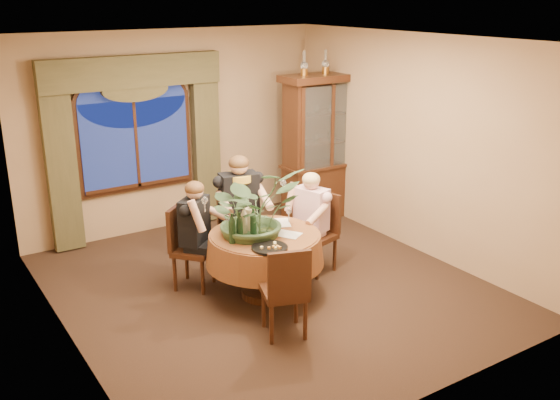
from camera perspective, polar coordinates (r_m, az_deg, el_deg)
floor at (r=7.35m, az=-1.07°, el=-7.89°), size 5.00×5.00×0.00m
wall_back at (r=9.00m, az=-9.63°, el=6.27°), size 4.50×0.00×4.50m
wall_right at (r=8.21m, az=12.36°, el=4.94°), size 0.00×5.00×5.00m
ceiling at (r=6.60m, az=-1.22°, el=14.46°), size 5.00×5.00×0.00m
window at (r=8.74m, az=-13.02°, el=5.03°), size 1.62×0.10×1.32m
arched_transom at (r=8.60m, az=-13.39°, el=10.08°), size 1.60×0.06×0.44m
drapery_left at (r=8.44m, az=-19.39°, el=3.13°), size 0.38×0.14×2.32m
drapery_right at (r=9.12m, az=-6.77°, el=5.14°), size 0.38×0.14×2.32m
swag_valance at (r=8.50m, az=-13.30°, el=11.36°), size 2.45×0.16×0.42m
dining_table at (r=6.99m, az=-1.38°, el=-5.93°), size 1.51×1.51×0.75m
china_cabinet at (r=9.32m, az=4.01°, el=4.86°), size 1.33×0.53×2.15m
oil_lamp_left at (r=8.89m, az=2.22°, el=12.39°), size 0.11×0.11×0.34m
oil_lamp_center at (r=9.11m, az=4.19°, el=12.50°), size 0.11×0.11×0.34m
oil_lamp_right at (r=9.34m, az=6.06°, el=12.59°), size 0.11×0.11×0.34m
chair_right at (r=7.56m, az=3.26°, el=-3.16°), size 0.51×0.51×0.96m
chair_back_right at (r=7.66m, az=-3.74°, el=-2.86°), size 0.48×0.48×0.96m
chair_back at (r=7.22m, az=-7.92°, el=-4.39°), size 0.59×0.59×0.96m
chair_front_left at (r=6.20m, az=0.38°, el=-8.20°), size 0.53×0.53×0.96m
person_pink at (r=7.54m, az=2.88°, el=-2.01°), size 0.53×0.56×1.25m
person_back at (r=7.17m, az=-7.78°, el=-3.15°), size 0.62×0.62×1.28m
person_scarf at (r=7.62m, az=-3.75°, el=-1.07°), size 0.59×0.56×1.44m
stoneware_vase at (r=6.83m, az=-2.75°, el=-1.87°), size 0.15×0.15×0.28m
centerpiece_plant at (r=6.65m, az=-2.50°, el=2.14°), size 1.02×1.14×0.89m
olive_bowl at (r=6.81m, az=-1.15°, el=-2.95°), size 0.17×0.17×0.05m
cheese_platter at (r=6.44m, az=-0.96°, el=-4.38°), size 0.38×0.38×0.02m
wine_bottle_0 at (r=6.54m, az=-4.41°, el=-2.60°), size 0.07×0.07×0.33m
wine_bottle_1 at (r=6.68m, az=-2.46°, el=-2.12°), size 0.07×0.07×0.33m
wine_bottle_2 at (r=6.58m, az=-3.71°, el=-2.47°), size 0.07×0.07×0.33m
wine_bottle_3 at (r=6.72m, az=-3.30°, el=-1.98°), size 0.07×0.07×0.33m
tasting_paper_0 at (r=6.81m, az=0.62°, el=-3.13°), size 0.34×0.37×0.00m
tasting_paper_1 at (r=7.14m, az=0.03°, el=-2.08°), size 0.32×0.36×0.00m
wine_glass_person_pink at (r=7.13m, az=0.81°, el=-1.40°), size 0.07×0.07×0.18m
wine_glass_person_back at (r=6.95m, az=-4.81°, el=-1.99°), size 0.07×0.07×0.18m
wine_glass_person_scarf at (r=7.19m, az=-2.65°, el=-1.23°), size 0.07×0.07×0.18m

